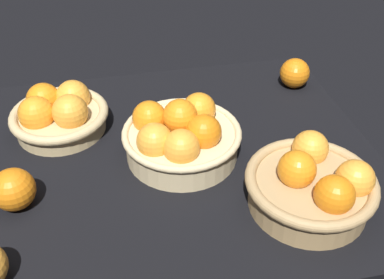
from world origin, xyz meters
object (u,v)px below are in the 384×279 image
(basket_far_left, at_px, (313,185))
(loose_orange_side_gap, at_px, (295,73))
(loose_orange_back_gap, at_px, (13,189))
(basket_near_right, at_px, (58,113))
(basket_center, at_px, (181,136))

(basket_far_left, bearing_deg, loose_orange_side_gap, -107.89)
(basket_far_left, xyz_separation_m, loose_orange_back_gap, (0.53, -0.11, -0.01))
(basket_near_right, height_order, loose_orange_side_gap, basket_near_right)
(basket_center, bearing_deg, loose_orange_side_gap, -147.24)
(basket_far_left, relative_size, loose_orange_back_gap, 2.99)
(loose_orange_side_gap, bearing_deg, loose_orange_back_gap, 24.11)
(basket_near_right, distance_m, basket_center, 0.29)
(basket_center, xyz_separation_m, loose_orange_back_gap, (0.32, 0.08, -0.01))
(basket_far_left, height_order, loose_orange_side_gap, basket_far_left)
(basket_center, relative_size, loose_orange_back_gap, 3.09)
(basket_near_right, bearing_deg, loose_orange_side_gap, -173.58)
(basket_near_right, xyz_separation_m, loose_orange_back_gap, (0.07, 0.23, -0.00))
(basket_center, xyz_separation_m, loose_orange_side_gap, (-0.34, -0.22, -0.01))
(loose_orange_back_gap, height_order, loose_orange_side_gap, loose_orange_back_gap)
(basket_center, bearing_deg, basket_near_right, -31.35)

